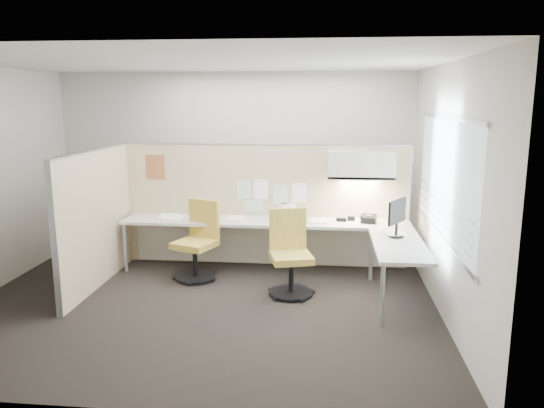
# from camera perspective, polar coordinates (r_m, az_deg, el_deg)

# --- Properties ---
(floor) EXTENTS (5.50, 4.50, 0.01)m
(floor) POSITION_cam_1_polar(r_m,az_deg,el_deg) (6.52, -7.33, -10.50)
(floor) COLOR black
(floor) RESTS_ON ground
(ceiling) EXTENTS (5.50, 4.50, 0.01)m
(ceiling) POSITION_cam_1_polar(r_m,az_deg,el_deg) (6.06, -8.03, 14.97)
(ceiling) COLOR white
(ceiling) RESTS_ON wall_back
(wall_back) EXTENTS (5.50, 0.02, 2.80)m
(wall_back) POSITION_cam_1_polar(r_m,az_deg,el_deg) (8.32, -4.05, 4.36)
(wall_back) COLOR beige
(wall_back) RESTS_ON ground
(wall_front) EXTENTS (5.50, 0.02, 2.80)m
(wall_front) POSITION_cam_1_polar(r_m,az_deg,el_deg) (4.03, -15.12, -3.61)
(wall_front) COLOR beige
(wall_front) RESTS_ON ground
(wall_right) EXTENTS (0.02, 4.50, 2.80)m
(wall_right) POSITION_cam_1_polar(r_m,az_deg,el_deg) (6.11, 18.29, 1.25)
(wall_right) COLOR beige
(wall_right) RESTS_ON ground
(window_pane) EXTENTS (0.01, 2.80, 1.30)m
(window_pane) POSITION_cam_1_polar(r_m,az_deg,el_deg) (6.08, 18.15, 2.64)
(window_pane) COLOR #A4B4BE
(window_pane) RESTS_ON wall_right
(partition_back) EXTENTS (4.10, 0.06, 1.75)m
(partition_back) POSITION_cam_1_polar(r_m,az_deg,el_deg) (7.69, -0.79, -0.16)
(partition_back) COLOR beige
(partition_back) RESTS_ON floor
(partition_left) EXTENTS (0.06, 2.20, 1.75)m
(partition_left) POSITION_cam_1_polar(r_m,az_deg,el_deg) (7.19, -18.32, -1.56)
(partition_left) COLOR beige
(partition_left) RESTS_ON floor
(desk) EXTENTS (4.00, 2.07, 0.73)m
(desk) POSITION_cam_1_polar(r_m,az_deg,el_deg) (7.26, 1.77, -3.08)
(desk) COLOR beige
(desk) RESTS_ON floor
(overhead_bin) EXTENTS (0.90, 0.36, 0.38)m
(overhead_bin) POSITION_cam_1_polar(r_m,az_deg,el_deg) (7.34, 9.55, 4.16)
(overhead_bin) COLOR beige
(overhead_bin) RESTS_ON partition_back
(task_light_strip) EXTENTS (0.60, 0.06, 0.02)m
(task_light_strip) POSITION_cam_1_polar(r_m,az_deg,el_deg) (7.37, 9.50, 2.54)
(task_light_strip) COLOR #FFEABF
(task_light_strip) RESTS_ON overhead_bin
(pinned_papers) EXTENTS (1.01, 0.00, 0.47)m
(pinned_papers) POSITION_cam_1_polar(r_m,az_deg,el_deg) (7.62, -0.23, 0.94)
(pinned_papers) COLOR #8CBF8C
(pinned_papers) RESTS_ON partition_back
(poster) EXTENTS (0.28, 0.00, 0.35)m
(poster) POSITION_cam_1_polar(r_m,az_deg,el_deg) (7.91, -12.44, 3.90)
(poster) COLOR orange
(poster) RESTS_ON partition_back
(chair_left) EXTENTS (0.63, 0.65, 1.04)m
(chair_left) POSITION_cam_1_polar(r_m,az_deg,el_deg) (7.24, -7.96, -4.17)
(chair_left) COLOR black
(chair_left) RESTS_ON floor
(chair_right) EXTENTS (0.60, 0.62, 1.04)m
(chair_right) POSITION_cam_1_polar(r_m,az_deg,el_deg) (6.61, 1.95, -5.58)
(chair_right) COLOR black
(chair_right) RESTS_ON floor
(monitor) EXTENTS (0.26, 0.39, 0.47)m
(monitor) POSITION_cam_1_polar(r_m,az_deg,el_deg) (6.63, 13.30, -1.24)
(monitor) COLOR black
(monitor) RESTS_ON desk
(phone) EXTENTS (0.24, 0.23, 0.12)m
(phone) POSITION_cam_1_polar(r_m,az_deg,el_deg) (7.37, 10.32, -1.59)
(phone) COLOR black
(phone) RESTS_ON desk
(stapler) EXTENTS (0.14, 0.06, 0.05)m
(stapler) POSITION_cam_1_polar(r_m,az_deg,el_deg) (7.39, 7.48, -1.69)
(stapler) COLOR black
(stapler) RESTS_ON desk
(tape_dispenser) EXTENTS (0.11, 0.07, 0.06)m
(tape_dispenser) POSITION_cam_1_polar(r_m,az_deg,el_deg) (7.46, 8.52, -1.54)
(tape_dispenser) COLOR black
(tape_dispenser) RESTS_ON desk
(coat_hook) EXTENTS (0.18, 0.43, 1.31)m
(coat_hook) POSITION_cam_1_polar(r_m,az_deg,el_deg) (6.44, -22.06, 1.69)
(coat_hook) COLOR silver
(coat_hook) RESTS_ON partition_left
(paper_stack_0) EXTENTS (0.26, 0.32, 0.03)m
(paper_stack_0) POSITION_cam_1_polar(r_m,az_deg,el_deg) (7.71, -11.09, -1.32)
(paper_stack_0) COLOR white
(paper_stack_0) RESTS_ON desk
(paper_stack_1) EXTENTS (0.28, 0.34, 0.02)m
(paper_stack_1) POSITION_cam_1_polar(r_m,az_deg,el_deg) (7.58, -7.97, -1.49)
(paper_stack_1) COLOR white
(paper_stack_1) RESTS_ON desk
(paper_stack_2) EXTENTS (0.26, 0.33, 0.03)m
(paper_stack_2) POSITION_cam_1_polar(r_m,az_deg,el_deg) (7.43, -3.89, -1.60)
(paper_stack_2) COLOR white
(paper_stack_2) RESTS_ON desk
(paper_stack_3) EXTENTS (0.23, 0.30, 0.02)m
(paper_stack_3) POSITION_cam_1_polar(r_m,az_deg,el_deg) (7.44, 1.66, -1.62)
(paper_stack_3) COLOR white
(paper_stack_3) RESTS_ON desk
(paper_stack_4) EXTENTS (0.26, 0.32, 0.02)m
(paper_stack_4) POSITION_cam_1_polar(r_m,az_deg,el_deg) (7.34, 4.97, -1.83)
(paper_stack_4) COLOR white
(paper_stack_4) RESTS_ON desk
(paper_stack_5) EXTENTS (0.29, 0.34, 0.02)m
(paper_stack_5) POSITION_cam_1_polar(r_m,az_deg,el_deg) (6.82, 13.05, -3.11)
(paper_stack_5) COLOR white
(paper_stack_5) RESTS_ON desk
(paper_stack_6) EXTENTS (0.23, 0.30, 0.02)m
(paper_stack_6) POSITION_cam_1_polar(r_m,az_deg,el_deg) (7.63, -10.57, -1.46)
(paper_stack_6) COLOR white
(paper_stack_6) RESTS_ON desk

